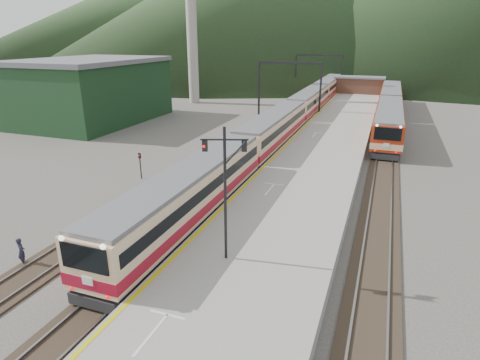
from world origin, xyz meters
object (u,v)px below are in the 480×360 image
at_px(signal_mast, 225,181).
at_px(worker, 21,251).
at_px(main_train, 295,114).
at_px(second_train, 390,108).

bearing_deg(signal_mast, worker, -165.09).
relative_size(main_train, signal_mast, 11.75).
bearing_deg(signal_mast, main_train, 97.20).
bearing_deg(main_train, worker, -99.44).
relative_size(second_train, signal_mast, 6.05).
height_order(main_train, second_train, second_train).
bearing_deg(second_train, signal_mast, -99.33).
xyz_separation_m(main_train, second_train, (11.50, 8.84, 0.06)).
bearing_deg(signal_mast, second_train, 80.67).
xyz_separation_m(main_train, signal_mast, (4.37, -34.57, 3.12)).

